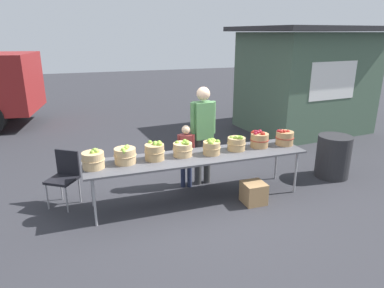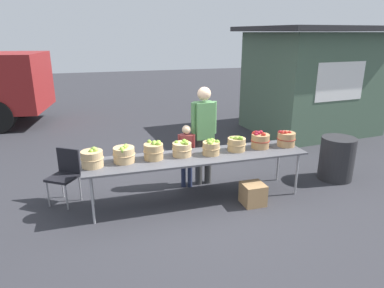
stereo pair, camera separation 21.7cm
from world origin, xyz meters
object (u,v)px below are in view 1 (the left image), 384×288
at_px(child_customer, 186,151).
at_px(apple_basket_red_1, 284,138).
at_px(vendor_adult, 203,128).
at_px(produce_crate, 254,193).
at_px(folding_chair, 64,174).
at_px(trash_barrel, 333,156).
at_px(market_table, 198,158).
at_px(apple_basket_green_5, 236,143).
at_px(apple_basket_red_0, 259,139).
at_px(apple_basket_green_0, 93,160).
at_px(apple_basket_green_3, 183,149).
at_px(apple_basket_green_2, 155,151).
at_px(apple_basket_green_4, 212,147).
at_px(apple_basket_green_1, 125,155).

bearing_deg(child_customer, apple_basket_red_1, -179.92).
distance_m(vendor_adult, produce_crate, 1.39).
xyz_separation_m(folding_chair, trash_barrel, (4.71, -0.46, -0.11)).
bearing_deg(apple_basket_red_1, vendor_adult, 157.93).
xyz_separation_m(apple_basket_red_1, folding_chair, (-3.60, 0.48, -0.37)).
bearing_deg(trash_barrel, folding_chair, 174.37).
distance_m(market_table, produce_crate, 1.04).
height_order(apple_basket_green_5, apple_basket_red_0, apple_basket_red_0).
bearing_deg(produce_crate, vendor_adult, 116.89).
bearing_deg(apple_basket_green_0, apple_basket_green_3, 3.32).
height_order(apple_basket_red_1, child_customer, child_customer).
height_order(apple_basket_green_0, folding_chair, apple_basket_green_0).
distance_m(apple_basket_green_2, folding_chair, 1.46).
distance_m(market_table, apple_basket_red_0, 1.13).
relative_size(apple_basket_green_0, produce_crate, 0.96).
distance_m(apple_basket_green_2, apple_basket_red_0, 1.80).
relative_size(apple_basket_green_0, apple_basket_red_1, 1.04).
height_order(child_customer, folding_chair, child_customer).
relative_size(market_table, child_customer, 3.14).
distance_m(apple_basket_green_2, vendor_adult, 1.11).
bearing_deg(apple_basket_green_2, apple_basket_green_4, -3.76).
bearing_deg(vendor_adult, produce_crate, 115.42).
xyz_separation_m(apple_basket_green_1, apple_basket_red_0, (2.25, 0.03, 0.01)).
xyz_separation_m(apple_basket_green_3, apple_basket_red_1, (1.82, -0.03, 0.01)).
bearing_deg(apple_basket_green_3, market_table, -18.31).
bearing_deg(apple_basket_green_4, vendor_adult, 83.38).
xyz_separation_m(apple_basket_green_1, trash_barrel, (3.83, 0.01, -0.48)).
xyz_separation_m(apple_basket_green_0, trash_barrel, (4.28, 0.06, -0.48)).
distance_m(apple_basket_green_0, apple_basket_green_3, 1.36).
xyz_separation_m(apple_basket_green_1, vendor_adult, (1.42, 0.51, 0.15)).
relative_size(apple_basket_green_5, folding_chair, 0.36).
distance_m(apple_basket_green_5, trash_barrel, 2.07).
height_order(apple_basket_green_3, folding_chair, apple_basket_green_3).
xyz_separation_m(vendor_adult, folding_chair, (-2.30, -0.04, -0.51)).
bearing_deg(trash_barrel, apple_basket_green_4, -178.63).
bearing_deg(apple_basket_green_2, apple_basket_green_3, 2.09).
bearing_deg(apple_basket_red_0, apple_basket_green_0, -178.21).
distance_m(apple_basket_green_1, trash_barrel, 3.85).
height_order(apple_basket_red_0, folding_chair, apple_basket_red_0).
distance_m(apple_basket_green_1, produce_crate, 2.09).
distance_m(apple_basket_red_0, produce_crate, 0.93).
bearing_deg(apple_basket_green_5, apple_basket_red_0, 3.21).
relative_size(apple_basket_green_0, apple_basket_green_1, 0.98).
distance_m(apple_basket_green_2, apple_basket_green_5, 1.36).
relative_size(vendor_adult, child_customer, 1.55).
height_order(apple_basket_green_2, apple_basket_green_3, apple_basket_green_2).
xyz_separation_m(apple_basket_green_0, apple_basket_green_1, (0.46, 0.06, -0.01)).
xyz_separation_m(trash_barrel, produce_crate, (-1.91, -0.47, -0.22)).
bearing_deg(folding_chair, market_table, 20.09).
relative_size(apple_basket_green_0, apple_basket_green_4, 1.14).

